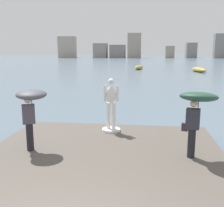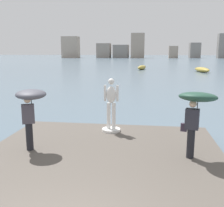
% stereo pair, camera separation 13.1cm
% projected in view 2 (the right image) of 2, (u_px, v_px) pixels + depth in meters
% --- Properties ---
extents(ground_plane, '(400.00, 400.00, 0.00)m').
position_uv_depth(ground_plane, '(140.00, 73.00, 42.82)').
color(ground_plane, slate).
extents(pier, '(7.43, 10.83, 0.40)m').
position_uv_depth(pier, '(88.00, 194.00, 6.25)').
color(pier, '#564F47').
rests_on(pier, ground).
extents(statue_white_figure, '(0.72, 0.72, 2.08)m').
position_uv_depth(statue_white_figure, '(111.00, 108.00, 10.34)').
color(statue_white_figure, white).
rests_on(statue_white_figure, pier).
extents(onlooker_left, '(1.26, 1.27, 1.95)m').
position_uv_depth(onlooker_left, '(30.00, 103.00, 8.29)').
color(onlooker_left, black).
rests_on(onlooker_left, pier).
extents(onlooker_right, '(1.34, 1.36, 2.04)m').
position_uv_depth(onlooker_right, '(196.00, 105.00, 7.58)').
color(onlooker_right, black).
rests_on(onlooker_right, pier).
extents(boat_mid, '(2.12, 4.23, 0.80)m').
position_uv_depth(boat_mid, '(142.00, 67.00, 51.37)').
color(boat_mid, '#B2993D').
rests_on(boat_mid, ground).
extents(boat_leftward, '(2.43, 5.63, 0.80)m').
position_uv_depth(boat_leftward, '(202.00, 70.00, 45.33)').
color(boat_leftward, '#B2993D').
rests_on(boat_leftward, ground).
extents(distant_skyline, '(83.58, 11.82, 12.39)m').
position_uv_depth(distant_skyline, '(130.00, 48.00, 137.15)').
color(distant_skyline, '#A89989').
rests_on(distant_skyline, ground).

